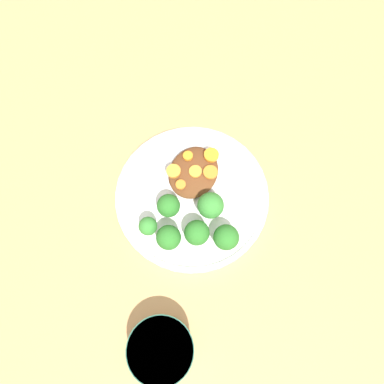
% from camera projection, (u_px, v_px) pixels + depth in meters
% --- Properties ---
extents(ground_plane, '(4.00, 4.00, 0.00)m').
position_uv_depth(ground_plane, '(192.00, 198.00, 0.70)').
color(ground_plane, tan).
extents(plate, '(0.28, 0.28, 0.02)m').
position_uv_depth(plate, '(192.00, 196.00, 0.69)').
color(plate, white).
rests_on(plate, ground_plane).
extents(dip_bowl, '(0.10, 0.10, 0.05)m').
position_uv_depth(dip_bowl, '(161.00, 350.00, 0.59)').
color(dip_bowl, silver).
rests_on(dip_bowl, ground_plane).
extents(stew_mound, '(0.11, 0.09, 0.03)m').
position_uv_depth(stew_mound, '(193.00, 172.00, 0.69)').
color(stew_mound, '#5B3319').
rests_on(stew_mound, plate).
extents(broccoli_floret_0, '(0.04, 0.04, 0.06)m').
position_uv_depth(broccoli_floret_0, '(197.00, 233.00, 0.63)').
color(broccoli_floret_0, '#759E51').
rests_on(broccoli_floret_0, plate).
extents(broccoli_floret_1, '(0.05, 0.05, 0.06)m').
position_uv_depth(broccoli_floret_1, '(211.00, 206.00, 0.64)').
color(broccoli_floret_1, '#759E51').
rests_on(broccoli_floret_1, plate).
extents(broccoli_floret_2, '(0.04, 0.04, 0.05)m').
position_uv_depth(broccoli_floret_2, '(169.00, 206.00, 0.65)').
color(broccoli_floret_2, '#7FA85B').
rests_on(broccoli_floret_2, plate).
extents(broccoli_floret_3, '(0.04, 0.04, 0.06)m').
position_uv_depth(broccoli_floret_3, '(226.00, 238.00, 0.63)').
color(broccoli_floret_3, '#7FA85B').
rests_on(broccoli_floret_3, plate).
extents(broccoli_floret_4, '(0.04, 0.04, 0.06)m').
position_uv_depth(broccoli_floret_4, '(169.00, 238.00, 0.63)').
color(broccoli_floret_4, '#7FA85B').
rests_on(broccoli_floret_4, plate).
extents(broccoli_floret_5, '(0.03, 0.03, 0.05)m').
position_uv_depth(broccoli_floret_5, '(148.00, 227.00, 0.64)').
color(broccoli_floret_5, '#759E51').
rests_on(broccoli_floret_5, plate).
extents(carrot_slice_0, '(0.03, 0.03, 0.00)m').
position_uv_depth(carrot_slice_0, '(210.00, 172.00, 0.67)').
color(carrot_slice_0, orange).
rests_on(carrot_slice_0, stew_mound).
extents(carrot_slice_1, '(0.02, 0.02, 0.00)m').
position_uv_depth(carrot_slice_1, '(181.00, 183.00, 0.66)').
color(carrot_slice_1, orange).
rests_on(carrot_slice_1, stew_mound).
extents(carrot_slice_2, '(0.02, 0.02, 0.00)m').
position_uv_depth(carrot_slice_2, '(195.00, 171.00, 0.67)').
color(carrot_slice_2, orange).
rests_on(carrot_slice_2, stew_mound).
extents(carrot_slice_3, '(0.03, 0.03, 0.01)m').
position_uv_depth(carrot_slice_3, '(173.00, 171.00, 0.67)').
color(carrot_slice_3, orange).
rests_on(carrot_slice_3, stew_mound).
extents(carrot_slice_4, '(0.02, 0.02, 0.01)m').
position_uv_depth(carrot_slice_4, '(188.00, 156.00, 0.68)').
color(carrot_slice_4, orange).
rests_on(carrot_slice_4, stew_mound).
extents(carrot_slice_5, '(0.03, 0.03, 0.01)m').
position_uv_depth(carrot_slice_5, '(211.00, 155.00, 0.68)').
color(carrot_slice_5, orange).
rests_on(carrot_slice_5, stew_mound).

